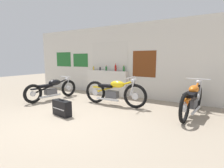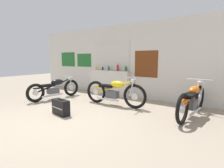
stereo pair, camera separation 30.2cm
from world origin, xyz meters
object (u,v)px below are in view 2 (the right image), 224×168
(motorcycle_black, at_px, (55,88))
(hard_case_black, at_px, (61,107))
(bottle_rightmost, at_px, (126,69))
(bottle_left_center, at_px, (103,68))
(bottle_center, at_px, (109,68))
(bottle_right_center, at_px, (118,68))
(bottle_leftmost, at_px, (96,68))
(motorcycle_orange, at_px, (192,100))
(motorcycle_yellow, at_px, (114,92))

(motorcycle_black, relative_size, hard_case_black, 3.46)
(bottle_rightmost, xyz_separation_m, motorcycle_black, (-1.95, -1.86, -0.71))
(bottle_left_center, xyz_separation_m, bottle_center, (0.33, -0.02, 0.02))
(bottle_right_center, distance_m, motorcycle_black, 2.53)
(bottle_leftmost, distance_m, motorcycle_orange, 4.25)
(bottle_left_center, bearing_deg, motorcycle_orange, -15.65)
(bottle_leftmost, xyz_separation_m, motorcycle_black, (-0.51, -1.79, -0.69))
(bottle_left_center, bearing_deg, bottle_right_center, -0.64)
(motorcycle_black, bearing_deg, motorcycle_yellow, 12.43)
(bottle_right_center, bearing_deg, bottle_leftmost, -178.32)
(motorcycle_black, bearing_deg, motorcycle_orange, 9.64)
(bottle_center, relative_size, motorcycle_orange, 0.10)
(bottle_right_center, xyz_separation_m, motorcycle_orange, (2.99, -1.04, -0.69))
(bottle_left_center, xyz_separation_m, bottle_right_center, (0.77, -0.01, 0.05))
(motorcycle_orange, bearing_deg, bottle_left_center, 164.35)
(bottle_center, relative_size, hard_case_black, 0.35)
(bottle_right_center, bearing_deg, bottle_left_center, 179.36)
(bottle_right_center, relative_size, motorcycle_black, 0.14)
(bottle_rightmost, distance_m, motorcycle_yellow, 1.55)
(bottle_right_center, relative_size, motorcycle_yellow, 0.14)
(bottle_rightmost, relative_size, motorcycle_black, 0.11)
(bottle_leftmost, bearing_deg, motorcycle_black, -105.83)
(bottle_leftmost, distance_m, bottle_center, 0.64)
(motorcycle_black, bearing_deg, bottle_leftmost, 74.17)
(bottle_leftmost, xyz_separation_m, bottle_rightmost, (1.44, 0.07, 0.02))
(bottle_left_center, height_order, motorcycle_orange, bottle_left_center)
(bottle_left_center, xyz_separation_m, bottle_rightmost, (1.12, 0.03, 0.03))
(bottle_left_center, height_order, bottle_center, bottle_center)
(bottle_center, height_order, motorcycle_yellow, bottle_center)
(bottle_center, xyz_separation_m, motorcycle_black, (-1.15, -1.81, -0.70))
(motorcycle_orange, bearing_deg, motorcycle_yellow, -173.29)
(bottle_left_center, bearing_deg, bottle_leftmost, -172.73)
(motorcycle_black, height_order, hard_case_black, motorcycle_black)
(hard_case_black, bearing_deg, bottle_rightmost, 85.26)
(bottle_center, height_order, motorcycle_black, bottle_center)
(bottle_right_center, height_order, hard_case_black, bottle_right_center)
(bottle_rightmost, height_order, motorcycle_yellow, bottle_rightmost)
(bottle_center, xyz_separation_m, bottle_right_center, (0.44, 0.01, 0.04))
(bottle_center, height_order, bottle_rightmost, bottle_rightmost)
(bottle_center, distance_m, bottle_right_center, 0.44)
(motorcycle_black, bearing_deg, bottle_center, 57.60)
(bottle_leftmost, height_order, hard_case_black, bottle_leftmost)
(bottle_left_center, relative_size, bottle_rightmost, 0.72)
(bottle_left_center, height_order, bottle_rightmost, bottle_rightmost)
(motorcycle_orange, bearing_deg, hard_case_black, -147.17)
(bottle_rightmost, distance_m, motorcycle_orange, 2.93)
(bottle_center, xyz_separation_m, motorcycle_orange, (3.43, -1.04, -0.65))
(motorcycle_orange, bearing_deg, bottle_leftmost, 166.05)
(bottle_leftmost, relative_size, bottle_left_center, 1.11)
(motorcycle_yellow, relative_size, hard_case_black, 3.56)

